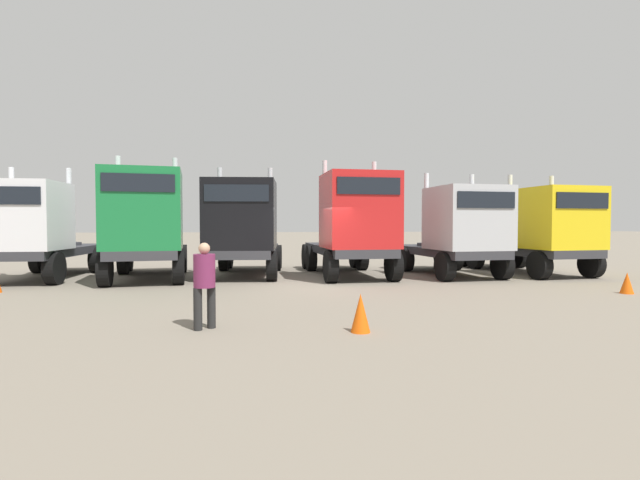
% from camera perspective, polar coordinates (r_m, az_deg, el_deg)
% --- Properties ---
extents(ground, '(200.00, 200.00, 0.00)m').
position_cam_1_polar(ground, '(14.93, -0.91, -5.59)').
color(ground, gray).
extents(semi_truck_white, '(2.66, 6.32, 3.96)m').
position_cam_1_polar(semi_truck_white, '(18.72, -31.67, 0.99)').
color(semi_truck_white, '#333338').
rests_on(semi_truck_white, ground).
extents(semi_truck_green, '(3.23, 6.43, 4.34)m').
position_cam_1_polar(semi_truck_green, '(16.85, -20.68, 1.78)').
color(semi_truck_green, '#333338').
rests_on(semi_truck_green, ground).
extents(semi_truck_black, '(3.09, 6.21, 4.10)m').
position_cam_1_polar(semi_truck_black, '(17.16, -9.43, 1.49)').
color(semi_truck_black, '#333338').
rests_on(semi_truck_black, ground).
extents(semi_truck_red, '(2.78, 6.48, 4.32)m').
position_cam_1_polar(semi_truck_red, '(16.79, 4.18, 1.85)').
color(semi_truck_red, '#333338').
rests_on(semi_truck_red, ground).
extents(semi_truck_silver, '(2.93, 5.89, 3.89)m').
position_cam_1_polar(semi_truck_silver, '(17.85, 16.69, 1.14)').
color(semi_truck_silver, '#333338').
rests_on(semi_truck_silver, ground).
extents(semi_truck_yellow, '(3.08, 6.60, 3.90)m').
position_cam_1_polar(semi_truck_yellow, '(19.73, 25.67, 1.10)').
color(semi_truck_yellow, '#333338').
rests_on(semi_truck_yellow, ground).
extents(visitor_with_camera, '(0.56, 0.56, 1.62)m').
position_cam_1_polar(visitor_with_camera, '(8.90, -14.05, -4.73)').
color(visitor_with_camera, black).
rests_on(visitor_with_camera, ground).
extents(traffic_cone_near, '(0.36, 0.36, 0.70)m').
position_cam_1_polar(traffic_cone_near, '(8.52, 5.01, -8.93)').
color(traffic_cone_near, '#F2590C').
rests_on(traffic_cone_near, ground).
extents(traffic_cone_far, '(0.36, 0.36, 0.60)m').
position_cam_1_polar(traffic_cone_far, '(15.71, 33.60, -4.43)').
color(traffic_cone_far, '#F2590C').
rests_on(traffic_cone_far, ground).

